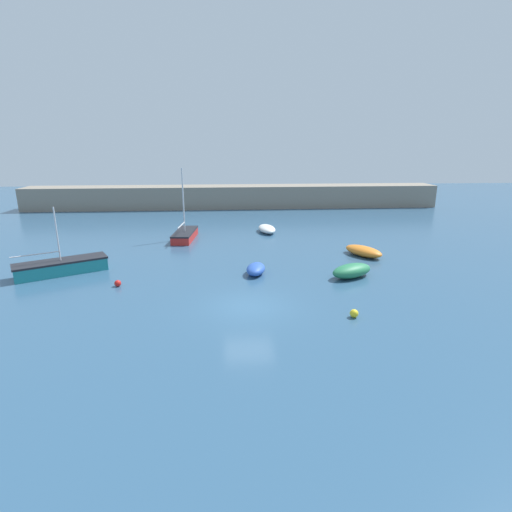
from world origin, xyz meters
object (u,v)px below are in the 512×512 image
Objects in this scene: fishing_dinghy_green at (256,269)px; mooring_buoy_red at (118,283)px; sailboat_short_mast at (61,267)px; rowboat_blue_near at (352,271)px; sailboat_tall_mast at (185,235)px; rowboat_white_midwater at (363,251)px; mooring_buoy_yellow at (354,313)px; open_tender_yellow at (267,229)px.

mooring_buoy_red is at bearing -65.36° from fishing_dinghy_green.
sailboat_short_mast reaches higher than rowboat_blue_near.
sailboat_tall_mast is at bearing -138.34° from fishing_dinghy_green.
sailboat_short_mast is 14.56× the size of mooring_buoy_red.
rowboat_white_midwater is at bearing 127.23° from fishing_dinghy_green.
rowboat_blue_near is at bearing 2.48° from mooring_buoy_red.
rowboat_white_midwater is (8.10, 3.62, 0.02)m from fishing_dinghy_green.
sailboat_short_mast is 4.88m from mooring_buoy_red.
rowboat_white_midwater reaches higher than mooring_buoy_red.
mooring_buoy_yellow is at bearing -133.13° from rowboat_blue_near.
sailboat_tall_mast is 19.02m from mooring_buoy_yellow.
mooring_buoy_yellow is at bearing -22.83° from mooring_buoy_red.
mooring_buoy_yellow is at bearing 44.64° from fishing_dinghy_green.
sailboat_tall_mast is (-5.31, 9.77, 0.07)m from fishing_dinghy_green.
sailboat_tall_mast is 14.75m from rowboat_white_midwater.
sailboat_short_mast is 18.01m from rowboat_blue_near.
sailboat_short_mast is at bearing 120.54° from open_tender_yellow.
sailboat_tall_mast is at bearing 99.52° from open_tender_yellow.
open_tender_yellow is 1.03× the size of rowboat_blue_near.
sailboat_tall_mast reaches higher than rowboat_white_midwater.
rowboat_blue_near is (3.87, -13.01, 0.09)m from open_tender_yellow.
fishing_dinghy_green is at bearing -33.23° from sailboat_short_mast.
sailboat_tall_mast reaches higher than open_tender_yellow.
mooring_buoy_yellow reaches higher than mooring_buoy_red.
sailboat_short_mast is 18.00m from mooring_buoy_yellow.
open_tender_yellow reaches higher than mooring_buoy_red.
sailboat_short_mast is 13.65× the size of mooring_buoy_yellow.
rowboat_blue_near is 5.95m from mooring_buoy_yellow.
mooring_buoy_red is (-13.81, -0.60, -0.23)m from rowboat_blue_near.
rowboat_white_midwater is at bearing -21.12° from sailboat_short_mast.
sailboat_tall_mast is 15.87× the size of mooring_buoy_red.
mooring_buoy_yellow is at bearing -53.98° from sailboat_short_mast.
sailboat_short_mast reaches higher than rowboat_white_midwater.
rowboat_white_midwater reaches higher than open_tender_yellow.
fishing_dinghy_green is at bearing 11.47° from mooring_buoy_red.
mooring_buoy_red is (-9.93, -13.61, -0.14)m from open_tender_yellow.
fishing_dinghy_green is at bearing 163.48° from open_tender_yellow.
sailboat_short_mast reaches higher than mooring_buoy_red.
mooring_buoy_yellow is (2.22, -18.72, -0.13)m from open_tender_yellow.
sailboat_short_mast is 0.92× the size of sailboat_tall_mast.
fishing_dinghy_green is 5.64× the size of mooring_buoy_yellow.
open_tender_yellow is 10.41m from rowboat_white_midwater.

